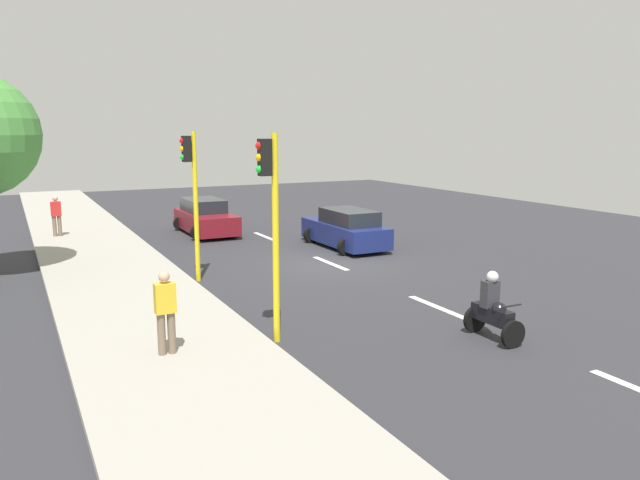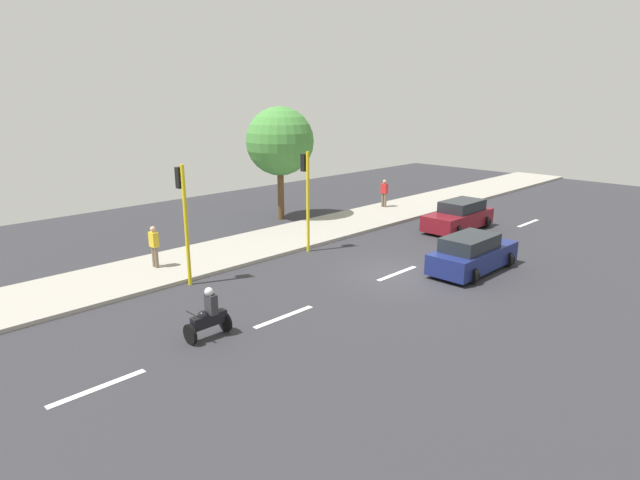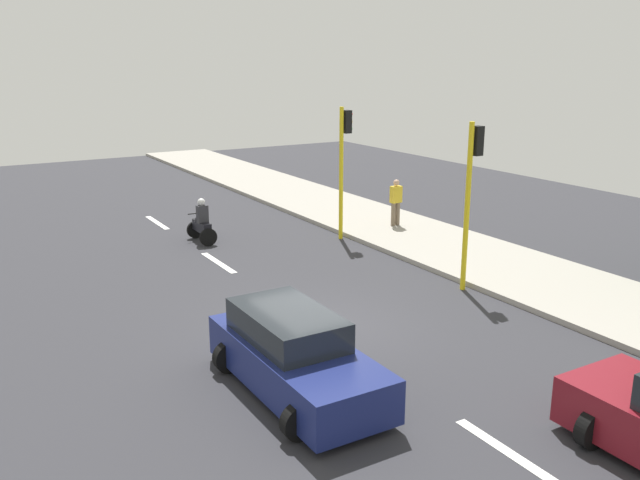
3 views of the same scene
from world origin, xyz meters
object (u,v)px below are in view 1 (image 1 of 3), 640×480
Objects in this scene: pedestrian_near_signal at (56,215)px; motorcycle at (493,311)px; traffic_light_midblock at (192,185)px; car_maroon at (205,218)px; pedestrian_by_tree at (166,310)px; traffic_light_corner at (271,209)px; car_dark_blue at (346,229)px.

motorcycle is at bearing 112.96° from pedestrian_near_signal.
pedestrian_near_signal is (7.55, -17.82, 0.42)m from motorcycle.
pedestrian_near_signal is 0.38× the size of traffic_light_midblock.
car_maroon is 2.85× the size of motorcycle.
traffic_light_midblock is at bearing 108.12° from pedestrian_near_signal.
motorcycle is 0.91× the size of pedestrian_near_signal.
traffic_light_corner reaches higher than pedestrian_by_tree.
car_maroon is 6.90m from car_dark_blue.
car_maroon is at bearing -84.57° from motorcycle.
car_dark_blue is 12.74m from pedestrian_by_tree.
car_dark_blue is at bearing -158.22° from traffic_light_midblock.
pedestrian_near_signal is 10.34m from traffic_light_midblock.
car_maroon is 0.97× the size of traffic_light_midblock.
car_dark_blue is 2.57× the size of pedestrian_by_tree.
car_maroon is 15.46m from pedestrian_by_tree.
traffic_light_corner is (-2.31, -0.08, 1.87)m from pedestrian_by_tree.
car_maroon is 2.58× the size of pedestrian_by_tree.
pedestrian_near_signal is 15.91m from pedestrian_by_tree.
traffic_light_midblock reaches higher than pedestrian_by_tree.
car_maroon is 16.59m from motorcycle.
pedestrian_near_signal is at bearing -12.36° from car_maroon.
traffic_light_midblock is (-3.16, 9.67, 1.87)m from pedestrian_near_signal.
car_maroon is 14.94m from traffic_light_corner.
traffic_light_corner reaches higher than pedestrian_near_signal.
pedestrian_by_tree is at bearing -16.09° from motorcycle.
car_maroon is at bearing -55.05° from car_dark_blue.
traffic_light_midblock is (0.00, -6.15, 0.00)m from traffic_light_corner.
pedestrian_by_tree is 0.38× the size of traffic_light_midblock.
car_maroon is 1.00× the size of car_dark_blue.
motorcycle reaches higher than car_maroon.
car_dark_blue is at bearing 144.96° from pedestrian_near_signal.
car_dark_blue is 12.13m from pedestrian_near_signal.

